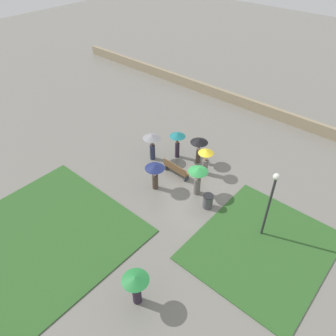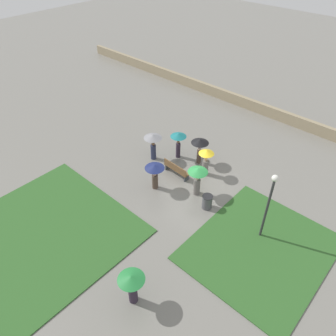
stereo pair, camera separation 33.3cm
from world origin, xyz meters
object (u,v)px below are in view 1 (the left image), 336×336
(trash_bin, at_px, (208,201))
(crowd_person_black, at_px, (199,144))
(crowd_person_navy, at_px, (155,171))
(lone_walker_mid_plaza, at_px, (136,285))
(crowd_person_green, at_px, (198,175))
(crowd_person_teal, at_px, (177,139))
(crowd_person_yellow, at_px, (206,158))
(lamp_post, at_px, (271,197))
(park_bench, at_px, (176,169))
(crowd_person_grey, at_px, (152,141))

(trash_bin, height_order, crowd_person_black, crowd_person_black)
(crowd_person_navy, xyz_separation_m, lone_walker_mid_plaza, (-4.33, 5.81, -0.05))
(trash_bin, relative_size, crowd_person_green, 0.46)
(lone_walker_mid_plaza, bearing_deg, crowd_person_teal, -93.27)
(crowd_person_black, bearing_deg, lone_walker_mid_plaza, -169.04)
(crowd_person_yellow, bearing_deg, crowd_person_teal, 7.48)
(lamp_post, bearing_deg, trash_bin, 3.96)
(crowd_person_black, bearing_deg, lamp_post, -125.48)
(crowd_person_yellow, xyz_separation_m, crowd_person_navy, (1.42, 3.02, 0.05))
(park_bench, relative_size, crowd_person_navy, 1.08)
(crowd_person_green, bearing_deg, crowd_person_grey, 57.03)
(crowd_person_yellow, bearing_deg, crowd_person_black, -20.79)
(crowd_person_green, bearing_deg, crowd_person_teal, 34.81)
(lone_walker_mid_plaza, bearing_deg, trash_bin, -114.79)
(lamp_post, relative_size, crowd_person_navy, 2.34)
(crowd_person_navy, bearing_deg, lamp_post, -132.31)
(crowd_person_black, height_order, crowd_person_grey, crowd_person_grey)
(park_bench, relative_size, crowd_person_yellow, 1.01)
(crowd_person_teal, relative_size, crowd_person_navy, 1.08)
(park_bench, height_order, crowd_person_grey, crowd_person_grey)
(lamp_post, bearing_deg, lone_walker_mid_plaza, 71.93)
(park_bench, xyz_separation_m, trash_bin, (-3.14, 0.97, -0.04))
(trash_bin, relative_size, crowd_person_black, 0.47)
(crowd_person_grey, bearing_deg, crowd_person_black, -25.21)
(crowd_person_yellow, bearing_deg, crowd_person_green, 125.65)
(crowd_person_teal, height_order, crowd_person_grey, crowd_person_grey)
(crowd_person_grey, bearing_deg, park_bench, -66.72)
(crowd_person_green, bearing_deg, crowd_person_navy, 97.53)
(crowd_person_green, relative_size, crowd_person_grey, 1.00)
(trash_bin, bearing_deg, lamp_post, -176.04)
(lamp_post, height_order, crowd_person_grey, lamp_post)
(park_bench, height_order, crowd_person_black, crowd_person_black)
(crowd_person_grey, bearing_deg, trash_bin, -72.49)
(crowd_person_navy, distance_m, lone_walker_mid_plaza, 7.25)
(lamp_post, xyz_separation_m, crowd_person_green, (4.39, -0.29, -1.28))
(park_bench, bearing_deg, crowd_person_black, -94.01)
(lamp_post, relative_size, trash_bin, 4.73)
(crowd_person_grey, relative_size, lone_walker_mid_plaza, 1.07)
(lone_walker_mid_plaza, bearing_deg, crowd_person_green, -106.64)
(trash_bin, bearing_deg, crowd_person_navy, 12.79)
(crowd_person_black, bearing_deg, crowd_person_yellow, -135.46)
(trash_bin, height_order, crowd_person_yellow, crowd_person_yellow)
(park_bench, xyz_separation_m, crowd_person_green, (-2.00, 0.46, 0.87))
(crowd_person_teal, distance_m, crowd_person_grey, 1.66)
(trash_bin, xyz_separation_m, crowd_person_navy, (3.29, 0.75, 0.85))
(park_bench, distance_m, lamp_post, 6.78)
(crowd_person_teal, height_order, lone_walker_mid_plaza, crowd_person_teal)
(lamp_post, bearing_deg, crowd_person_teal, -16.85)
(lamp_post, xyz_separation_m, crowd_person_grey, (8.65, -1.05, -1.23))
(park_bench, xyz_separation_m, crowd_person_navy, (0.15, 1.72, 0.81))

